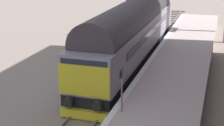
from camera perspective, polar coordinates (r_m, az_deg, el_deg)
name	(u,v)px	position (r m, az deg, el deg)	size (l,w,h in m)	color
ground_plane	(110,89)	(21.56, -0.33, -4.20)	(140.00, 140.00, 0.00)	gray
track_main	(110,88)	(21.54, -0.33, -4.06)	(2.50, 60.00, 0.15)	gray
station_platform	(170,88)	(20.64, 9.25, -3.98)	(4.00, 44.00, 1.01)	#B9A7A4
diesel_locomotive	(133,30)	(25.85, 3.36, 5.29)	(2.74, 19.61, 4.68)	black
signal_post_near	(128,10)	(33.11, 2.63, 8.44)	(0.44, 0.22, 4.18)	gray
platform_number_sign	(122,84)	(15.85, 1.55, -3.43)	(0.10, 0.44, 2.02)	slate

